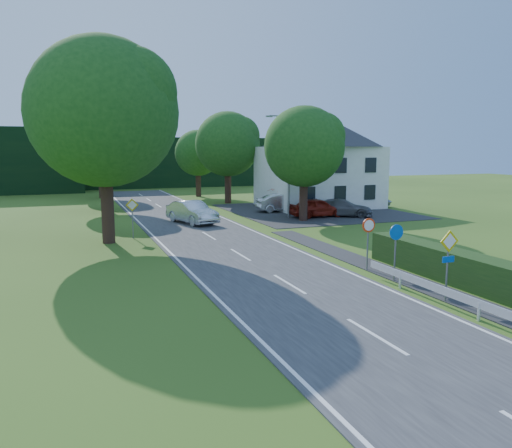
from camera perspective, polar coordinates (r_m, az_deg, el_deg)
name	(u,v)px	position (r m, az deg, el deg)	size (l,w,h in m)	color
road	(228,248)	(27.46, -3.17, -2.74)	(7.00, 80.00, 0.04)	#323234
parking_pad	(314,211)	(43.94, 6.62, 1.48)	(14.00, 16.00, 0.04)	#262729
line_edge_left	(170,252)	(26.68, -9.85, -3.14)	(0.12, 80.00, 0.01)	white
line_edge_right	(282,243)	(28.59, 3.04, -2.24)	(0.12, 80.00, 0.01)	white
line_centre	(228,247)	(27.46, -3.18, -2.69)	(0.12, 80.00, 0.01)	white
tree_main	(105,141)	(29.75, -16.92, 9.01)	(9.40, 9.40, 11.64)	#194815
tree_left_far	(104,162)	(45.79, -17.03, 6.81)	(7.00, 7.00, 8.58)	#194815
tree_right_far	(228,158)	(50.03, -3.25, 7.58)	(7.40, 7.40, 9.09)	#194815
tree_left_back	(100,162)	(57.80, -17.36, 6.83)	(6.60, 6.60, 8.07)	#194815
tree_right_back	(198,163)	(57.46, -6.64, 6.90)	(6.20, 6.20, 7.56)	#194815
tree_right_mid	(304,164)	(37.58, 5.50, 6.84)	(7.00, 7.00, 8.58)	#194815
treeline_right	(184,162)	(73.49, -8.22, 7.00)	(30.00, 5.00, 7.00)	black
house_white	(319,160)	(47.20, 7.20, 7.30)	(10.60, 8.40, 8.60)	silver
streetlight	(287,161)	(39.19, 3.62, 7.19)	(2.03, 0.18, 8.00)	slate
sign_priority_right	(448,252)	(18.83, 21.14, -3.05)	(0.78, 0.09, 2.59)	slate
sign_roundabout	(396,241)	(21.12, 15.69, -1.92)	(0.64, 0.08, 2.37)	slate
sign_speed_limit	(368,232)	(22.71, 12.72, -0.84)	(0.64, 0.11, 2.37)	slate
sign_priority_left	(132,210)	(31.08, -13.96, 1.51)	(0.78, 0.09, 2.44)	slate
moving_car	(192,212)	(36.56, -7.33, 1.35)	(1.72, 4.93, 1.62)	silver
motorcycle	(177,208)	(41.86, -9.07, 1.85)	(0.71, 2.04, 1.07)	black
parked_car_red	(317,207)	(39.94, 7.02, 1.89)	(1.79, 4.44, 1.51)	maroon
parked_car_silver_a	(283,203)	(43.16, 3.11, 2.44)	(1.61, 4.61, 1.52)	silver
parked_car_grey	(342,208)	(40.68, 9.83, 1.85)	(1.93, 4.75, 1.38)	#58575D
parked_car_silver_b	(366,200)	(47.75, 12.49, 2.71)	(2.17, 4.70, 1.31)	#B4B5BC
parasol	(279,199)	(44.18, 2.60, 2.92)	(2.22, 2.26, 2.03)	red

